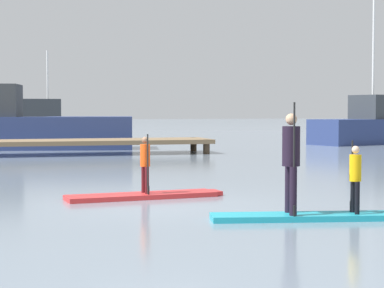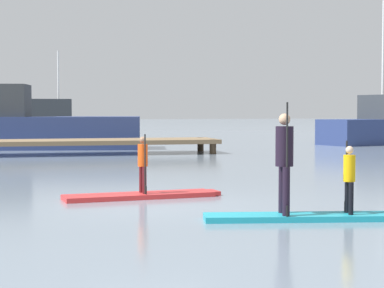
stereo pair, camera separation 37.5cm
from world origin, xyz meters
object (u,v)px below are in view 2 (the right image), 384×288
Objects in this scene: paddler_child_solo at (143,161)px; motor_boat_small_navy at (57,122)px; fishing_boat_white_large at (13,127)px; paddler_adult at (284,156)px; paddleboard_near at (143,195)px; paddleboard_far at (302,217)px; paddler_child_front at (349,176)px.

motor_boat_small_navy is (0.03, 35.96, 0.22)m from paddler_child_solo.
paddler_adult is at bearing -78.60° from fishing_boat_white_large.
paddleboard_near is 35.96m from motor_boat_small_navy.
paddler_adult is at bearing 170.54° from paddleboard_far.
paddler_adult is at bearing 170.31° from paddler_child_front.
paddler_child_front is (0.79, -0.14, 0.70)m from paddleboard_far.
paddleboard_far is 2.74× the size of paddler_child_front.
motor_boat_small_navy is (-1.77, 39.45, -0.08)m from paddler_adult.
paddler_child_front is (2.90, -3.68, 0.70)m from paddleboard_near.
paddler_child_front is at bearing -76.12° from fishing_boat_white_large.
paddler_child_solo is at bearing 120.76° from paddleboard_far.
paddler_adult is (-0.31, 0.05, 1.03)m from paddleboard_far.
paddleboard_near and paddleboard_far have the same top height.
paddleboard_far is 0.51× the size of motor_boat_small_navy.
paddler_adult reaches higher than paddleboard_far.
paddleboard_near is 4.74m from paddler_child_front.
paddler_adult is 0.28× the size of motor_boat_small_navy.
paddleboard_near is at bearing 117.29° from paddler_adult.
motor_boat_small_navy reaches higher than paddleboard_near.
motor_boat_small_navy is (-2.07, 39.50, 0.94)m from paddleboard_far.
paddler_child_solo is (0.01, -0.01, 0.72)m from paddleboard_near.
paddler_child_solo is 0.37× the size of paddleboard_far.
paddler_child_solo is 0.11× the size of fishing_boat_white_large.
paddler_child_solo is at bearing -57.66° from paddleboard_near.
motor_boat_small_navy is (-2.86, 39.63, 0.25)m from paddler_child_front.
paddler_child_solo is 0.67× the size of paddler_adult.
paddler_child_front is (2.89, -3.67, -0.03)m from paddler_child_solo.
paddler_adult is at bearing -62.73° from paddler_child_solo.
paddler_adult reaches higher than paddler_child_solo.
paddleboard_far is at bearing -59.24° from paddler_child_solo.
paddleboard_far is at bearing 170.22° from paddler_child_front.
fishing_boat_white_large is 1.79× the size of motor_boat_small_navy.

